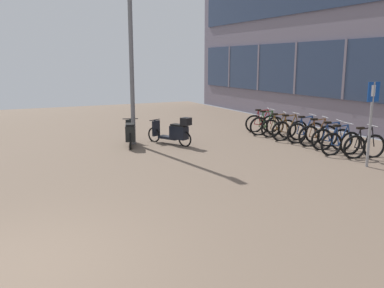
# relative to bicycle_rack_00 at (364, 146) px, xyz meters

# --- Properties ---
(ground) EXTENTS (21.00, 40.00, 0.13)m
(ground) POSITION_rel_bicycle_rack_00_xyz_m (-7.96, -2.67, -0.37)
(ground) COLOR black
(bicycle_rack_00) EXTENTS (1.30, 0.48, 0.97)m
(bicycle_rack_00) POSITION_rel_bicycle_rack_00_xyz_m (0.00, 0.00, 0.00)
(bicycle_rack_00) COLOR black
(bicycle_rack_00) RESTS_ON ground
(bicycle_rack_01) EXTENTS (1.33, 0.48, 0.98)m
(bicycle_rack_01) POSITION_rel_bicycle_rack_00_xyz_m (-0.28, 0.61, 0.00)
(bicycle_rack_01) COLOR black
(bicycle_rack_01) RESTS_ON ground
(bicycle_rack_02) EXTENTS (1.23, 0.60, 0.97)m
(bicycle_rack_02) POSITION_rel_bicycle_rack_00_xyz_m (-0.04, 1.22, -0.00)
(bicycle_rack_02) COLOR black
(bicycle_rack_02) RESTS_ON ground
(bicycle_rack_03) EXTENTS (1.29, 0.56, 1.00)m
(bicycle_rack_03) POSITION_rel_bicycle_rack_00_xyz_m (-0.03, 1.82, 0.01)
(bicycle_rack_03) COLOR black
(bicycle_rack_03) RESTS_ON ground
(bicycle_rack_04) EXTENTS (1.36, 0.49, 1.00)m
(bicycle_rack_04) POSITION_rel_bicycle_rack_00_xyz_m (-0.01, 2.43, 0.01)
(bicycle_rack_04) COLOR black
(bicycle_rack_04) RESTS_ON ground
(bicycle_rack_05) EXTENTS (1.37, 0.48, 0.99)m
(bicycle_rack_05) POSITION_rel_bicycle_rack_00_xyz_m (-0.20, 3.04, 0.00)
(bicycle_rack_05) COLOR black
(bicycle_rack_05) RESTS_ON ground
(bicycle_rack_06) EXTENTS (1.18, 0.65, 0.95)m
(bicycle_rack_06) POSITION_rel_bicycle_rack_00_xyz_m (-0.20, 3.65, -0.01)
(bicycle_rack_06) COLOR black
(bicycle_rack_06) RESTS_ON ground
(bicycle_rack_07) EXTENTS (1.34, 0.48, 1.00)m
(bicycle_rack_07) POSITION_rel_bicycle_rack_00_xyz_m (-0.28, 4.26, 0.01)
(bicycle_rack_07) COLOR black
(bicycle_rack_07) RESTS_ON ground
(bicycle_rack_08) EXTENTS (1.23, 0.67, 0.96)m
(bicycle_rack_08) POSITION_rel_bicycle_rack_00_xyz_m (-0.05, 4.87, -0.00)
(bicycle_rack_08) COLOR black
(bicycle_rack_08) RESTS_ON ground
(scooter_near) EXTENTS (0.76, 1.69, 0.84)m
(scooter_near) POSITION_rel_bicycle_rack_00_xyz_m (-5.50, 4.46, 0.07)
(scooter_near) COLOR black
(scooter_near) RESTS_ON ground
(scooter_mid) EXTENTS (1.05, 1.66, 0.96)m
(scooter_mid) POSITION_rel_bicycle_rack_00_xyz_m (-4.12, 4.06, 0.09)
(scooter_mid) COLOR black
(scooter_mid) RESTS_ON ground
(parking_sign) EXTENTS (0.40, 0.07, 2.20)m
(parking_sign) POSITION_rel_bicycle_rack_00_xyz_m (-0.71, -0.75, 1.03)
(parking_sign) COLOR gray
(parking_sign) RESTS_ON ground
(lamp_post) EXTENTS (0.20, 0.52, 5.59)m
(lamp_post) POSITION_rel_bicycle_rack_00_xyz_m (-5.31, 4.72, 2.77)
(lamp_post) COLOR slate
(lamp_post) RESTS_ON ground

